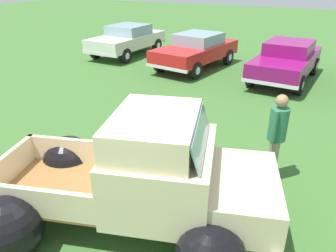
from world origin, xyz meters
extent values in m
plane|color=#3D6B2D|center=(0.00, 0.00, 0.00)|extent=(80.00, 80.00, 0.00)
cylinder|color=black|center=(1.12, 1.27, 0.38)|extent=(0.79, 0.44, 0.76)
cylinder|color=silver|center=(1.12, 1.27, 0.38)|extent=(0.40, 0.33, 0.34)
cylinder|color=black|center=(-1.55, 0.42, 0.38)|extent=(0.79, 0.44, 0.76)
cylinder|color=silver|center=(-1.55, 0.42, 0.38)|extent=(0.40, 0.33, 0.34)
cylinder|color=black|center=(-1.02, -1.24, 0.38)|extent=(0.79, 0.44, 0.76)
cylinder|color=silver|center=(-1.02, -1.24, 0.38)|extent=(0.40, 0.33, 0.34)
sphere|color=black|center=(-1.57, 0.47, 0.44)|extent=(1.21, 1.21, 0.96)
sphere|color=black|center=(-1.01, -1.29, 0.44)|extent=(1.21, 1.21, 0.96)
cube|color=olive|center=(-0.90, -0.29, 0.54)|extent=(2.42, 2.09, 0.04)
cube|color=beige|center=(-1.13, 0.41, 0.77)|extent=(1.98, 0.70, 0.50)
cube|color=beige|center=(-0.68, -0.98, 0.77)|extent=(1.98, 0.70, 0.50)
cube|color=beige|center=(0.03, 0.01, 0.77)|extent=(0.54, 1.49, 0.50)
cube|color=beige|center=(-1.84, -0.59, 0.77)|extent=(0.54, 1.49, 0.50)
cube|color=beige|center=(0.62, 0.20, 0.99)|extent=(1.90, 2.06, 0.95)
cube|color=beige|center=(0.52, 0.17, 1.70)|extent=(1.56, 1.82, 0.45)
cube|color=#8CADB7|center=(1.14, 0.36, 1.68)|extent=(0.59, 1.44, 0.38)
cube|color=beige|center=(1.62, 0.52, 0.80)|extent=(1.68, 1.92, 0.55)
sphere|color=black|center=(1.11, 1.30, 0.42)|extent=(1.16, 1.16, 0.92)
cube|color=silver|center=(2.13, 0.68, 0.46)|extent=(0.72, 1.92, 0.14)
sphere|color=red|center=(-2.34, 0.08, 0.64)|extent=(0.14, 0.14, 0.11)
cylinder|color=black|center=(-5.96, 8.58, 0.33)|extent=(0.21, 0.66, 0.66)
cylinder|color=silver|center=(-5.96, 8.58, 0.33)|extent=(0.22, 0.30, 0.30)
cylinder|color=black|center=(-7.71, 8.61, 0.33)|extent=(0.21, 0.66, 0.66)
cylinder|color=silver|center=(-7.71, 8.61, 0.33)|extent=(0.22, 0.30, 0.30)
cylinder|color=black|center=(-5.90, 11.29, 0.33)|extent=(0.21, 0.66, 0.66)
cylinder|color=silver|center=(-5.90, 11.29, 0.33)|extent=(0.22, 0.30, 0.30)
cylinder|color=black|center=(-7.66, 11.33, 0.33)|extent=(0.21, 0.66, 0.66)
cylinder|color=silver|center=(-7.66, 11.33, 0.33)|extent=(0.22, 0.30, 0.30)
cube|color=silver|center=(-6.81, 9.95, 0.71)|extent=(1.96, 4.29, 0.55)
cube|color=#8CADB7|center=(-6.80, 10.12, 1.21)|extent=(1.67, 1.82, 0.45)
cube|color=silver|center=(-6.77, 12.04, 0.45)|extent=(1.94, 0.14, 0.12)
cube|color=silver|center=(-6.85, 7.87, 0.45)|extent=(1.94, 0.14, 0.12)
cylinder|color=black|center=(-2.18, 7.82, 0.33)|extent=(0.29, 0.68, 0.66)
cylinder|color=silver|center=(-2.18, 7.82, 0.33)|extent=(0.25, 0.32, 0.30)
cylinder|color=black|center=(-3.89, 8.06, 0.33)|extent=(0.29, 0.68, 0.66)
cylinder|color=silver|center=(-3.89, 8.06, 0.33)|extent=(0.25, 0.32, 0.30)
cylinder|color=black|center=(-1.81, 10.54, 0.33)|extent=(0.29, 0.68, 0.66)
cylinder|color=silver|center=(-1.81, 10.54, 0.33)|extent=(0.25, 0.32, 0.30)
cylinder|color=black|center=(-3.52, 10.77, 0.33)|extent=(0.29, 0.68, 0.66)
cylinder|color=silver|center=(-3.52, 10.77, 0.33)|extent=(0.25, 0.32, 0.30)
cube|color=red|center=(-2.85, 9.30, 0.71)|extent=(2.41, 4.49, 0.55)
cube|color=#8CADB7|center=(-2.83, 9.47, 1.21)|extent=(1.83, 2.00, 0.45)
cube|color=silver|center=(-2.56, 11.38, 0.45)|extent=(1.90, 0.36, 0.12)
cube|color=silver|center=(-3.14, 7.22, 0.45)|extent=(1.90, 0.36, 0.12)
cylinder|color=black|center=(1.59, 7.81, 0.33)|extent=(0.23, 0.67, 0.66)
cylinder|color=silver|center=(1.59, 7.81, 0.33)|extent=(0.23, 0.31, 0.30)
cylinder|color=black|center=(-0.07, 7.89, 0.33)|extent=(0.23, 0.67, 0.66)
cylinder|color=silver|center=(-0.07, 7.89, 0.33)|extent=(0.23, 0.31, 0.30)
cylinder|color=black|center=(1.73, 10.62, 0.33)|extent=(0.23, 0.67, 0.66)
cylinder|color=silver|center=(1.73, 10.62, 0.33)|extent=(0.23, 0.31, 0.30)
cylinder|color=black|center=(0.08, 10.70, 0.33)|extent=(0.23, 0.67, 0.66)
cylinder|color=silver|center=(0.08, 10.70, 0.33)|extent=(0.23, 0.31, 0.30)
cube|color=#8C1466|center=(0.83, 9.26, 0.71)|extent=(2.00, 4.48, 0.55)
cube|color=#8C1466|center=(0.84, 9.43, 1.21)|extent=(1.63, 1.92, 0.45)
cube|color=silver|center=(0.94, 11.41, 0.45)|extent=(1.84, 0.19, 0.12)
cube|color=silver|center=(0.72, 7.10, 0.45)|extent=(1.84, 0.19, 0.12)
cylinder|color=gray|center=(1.82, 2.34, 0.42)|extent=(0.17, 0.17, 0.84)
cylinder|color=gray|center=(1.84, 2.50, 0.42)|extent=(0.17, 0.17, 0.84)
cylinder|color=#2D724C|center=(1.83, 2.42, 1.15)|extent=(0.38, 0.38, 0.63)
cylinder|color=#2D724C|center=(1.80, 2.20, 1.19)|extent=(0.10, 0.10, 0.60)
cylinder|color=#2D724C|center=(1.86, 2.64, 1.19)|extent=(0.10, 0.10, 0.60)
sphere|color=#A87A56|center=(1.83, 2.42, 1.61)|extent=(0.25, 0.25, 0.23)
camera|label=1|loc=(2.60, -3.30, 3.65)|focal=34.60mm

